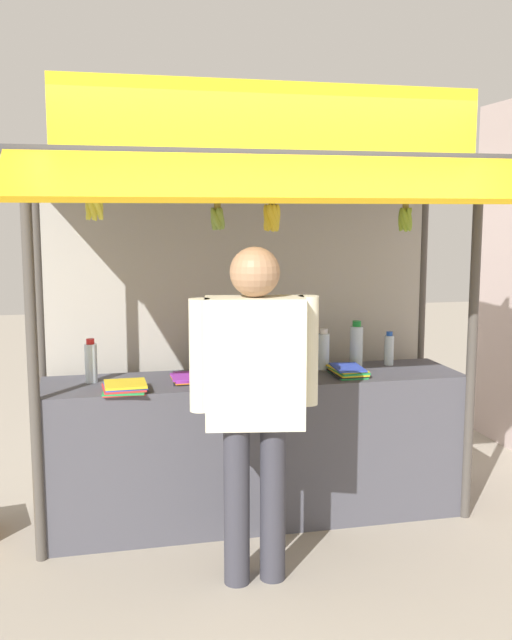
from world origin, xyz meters
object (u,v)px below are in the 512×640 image
Objects in this scene: banana_bunch_inner_right at (272,217)px; water_bottle_far_right at (389,349)px; water_bottle_center at (324,351)px; banana_bunch_leftmost at (94,206)px; magazine_stack_front_right at (125,387)px; water_bottle_back_left at (247,354)px; banana_bunch_rightmost at (405,219)px; water_bottle_far_left at (208,351)px; banana_bunch_inner_left at (217,218)px; water_bottle_front_left at (91,362)px; vendor_person at (255,385)px; water_bottle_rear_center at (356,345)px; magazine_stack_right at (348,371)px; magazine_stack_back_right at (192,378)px.

water_bottle_far_right is at bearing 30.03° from banana_bunch_inner_right.
water_bottle_center is 1.74m from banana_bunch_leftmost.
water_bottle_far_right is at bearing 11.41° from magazine_stack_front_right.
magazine_stack_front_right is at bearing -164.24° from water_bottle_back_left.
banana_bunch_rightmost is at bearing -0.07° from banana_bunch_inner_right.
water_bottle_far_left is 1.03m from banana_bunch_inner_left.
water_bottle_back_left is 0.92m from banana_bunch_inner_right.
water_bottle_front_left is 1.17m from vendor_person.
banana_bunch_rightmost reaches higher than water_bottle_far_left.
water_bottle_far_right reaches higher than magazine_stack_front_right.
banana_bunch_inner_left and banana_bunch_rightmost have the same top height.
banana_bunch_inner_left is at bearing -179.85° from banana_bunch_rightmost.
water_bottle_rear_center is (0.96, -0.07, 0.01)m from water_bottle_far_left.
banana_bunch_inner_left reaches higher than water_bottle_far_left.
vendor_person is at bearing -99.26° from water_bottle_back_left.
water_bottle_center is 1.31m from magazine_stack_front_right.
water_bottle_front_left is 1.91m from water_bottle_far_right.
magazine_stack_right is 1.31m from banana_bunch_inner_left.
banana_bunch_inner_right reaches higher than water_bottle_far_right.
magazine_stack_right is at bearing -5.77° from water_bottle_front_left.
banana_bunch_rightmost is at bearing -6.93° from magazine_stack_front_right.
magazine_stack_front_right is 1.08m from banana_bunch_inner_left.
magazine_stack_front_right is (-1.73, -0.35, -0.08)m from water_bottle_far_right.
water_bottle_front_left is at bearing 123.08° from magazine_stack_front_right.
water_bottle_center is at bearing 46.88° from banana_bunch_inner_right.
water_bottle_center is 0.53m from water_bottle_back_left.
water_bottle_center is 0.88× the size of magazine_stack_right.
banana_bunch_inner_left is at bearing -0.25° from banana_bunch_leftmost.
banana_bunch_rightmost reaches higher than water_bottle_far_right.
water_bottle_rear_center is 1.15× the size of magazine_stack_front_right.
water_bottle_far_right is 0.74× the size of banana_bunch_inner_right.
water_bottle_front_left is 0.60m from magazine_stack_back_right.
water_bottle_back_left is at bearing 97.72° from banana_bunch_inner_right.
magazine_stack_right is at bearing -121.75° from water_bottle_rear_center.
magazine_stack_back_right is at bearing 34.27° from banana_bunch_leftmost.
water_bottle_far_right is 1.60m from banana_bunch_inner_left.
water_bottle_front_left is 0.92× the size of water_bottle_far_left.
water_bottle_far_left is 1.06m from banana_bunch_inner_right.
water_bottle_far_left is (0.72, 0.14, 0.01)m from water_bottle_front_left.
water_bottle_rear_center is at bearing -123.56° from vendor_person.
water_bottle_far_right is at bearing 7.37° from magazine_stack_back_right.
banana_bunch_inner_right reaches higher than water_bottle_rear_center.
banana_bunch_inner_left reaches higher than water_bottle_back_left.
water_bottle_back_left is 1.00× the size of banana_bunch_inner_right.
water_bottle_far_left reaches higher than water_bottle_center.
water_bottle_far_right is 1.34m from magazine_stack_back_right.
water_bottle_front_left reaches higher than water_bottle_far_right.
water_bottle_rear_center is at bearing 7.60° from water_bottle_center.
magazine_stack_back_right is at bearing -64.36° from vendor_person.
banana_bunch_rightmost is (-0.16, -0.54, 0.85)m from water_bottle_far_right.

